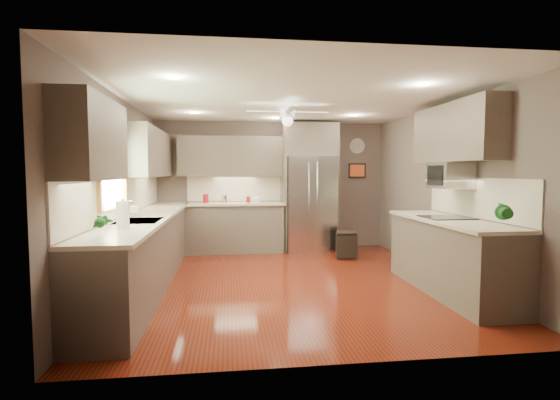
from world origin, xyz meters
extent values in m
plane|color=#51150A|center=(0.00, 0.00, 0.00)|extent=(5.00, 5.00, 0.00)
plane|color=white|center=(0.00, 0.00, 2.50)|extent=(5.00, 5.00, 0.00)
plane|color=brown|center=(0.00, 2.50, 1.25)|extent=(4.50, 0.00, 4.50)
plane|color=brown|center=(0.00, -2.50, 1.25)|extent=(4.50, 0.00, 4.50)
plane|color=brown|center=(-2.25, 0.00, 1.25)|extent=(0.00, 5.00, 5.00)
plane|color=brown|center=(2.25, 0.00, 1.25)|extent=(0.00, 5.00, 5.00)
cylinder|color=maroon|center=(-1.28, 2.22, 1.02)|extent=(0.13, 0.13, 0.17)
cylinder|color=silver|center=(-0.93, 2.22, 1.01)|extent=(0.11, 0.11, 0.15)
cylinder|color=maroon|center=(-0.48, 2.20, 1.00)|extent=(0.10, 0.10, 0.12)
imported|color=white|center=(-2.09, -0.01, 1.03)|extent=(0.11, 0.11, 0.19)
imported|color=#1A5B1E|center=(-1.97, -1.80, 1.09)|extent=(0.16, 0.11, 0.29)
imported|color=#1A5B1E|center=(1.92, -1.79, 1.12)|extent=(0.25, 0.22, 0.37)
imported|color=beige|center=(-0.33, 2.16, 0.96)|extent=(0.21, 0.21, 0.05)
cube|color=brown|center=(-1.95, 0.15, 0.45)|extent=(0.60, 4.70, 0.90)
cube|color=beige|center=(-1.94, 0.15, 0.92)|extent=(0.65, 4.70, 0.04)
cube|color=beige|center=(-2.24, 0.15, 1.20)|extent=(0.02, 4.70, 0.50)
cube|color=brown|center=(-0.72, 2.20, 0.45)|extent=(1.85, 0.60, 0.90)
cube|color=beige|center=(-0.72, 2.19, 0.92)|extent=(1.85, 0.65, 0.04)
cube|color=beige|center=(-0.72, 2.49, 1.20)|extent=(1.85, 0.02, 0.50)
cube|color=brown|center=(-2.08, -1.60, 1.83)|extent=(0.33, 1.20, 0.75)
cube|color=brown|center=(-2.08, 1.30, 1.83)|extent=(0.33, 2.40, 0.75)
cube|color=brown|center=(-0.72, 2.33, 1.83)|extent=(2.15, 0.33, 0.75)
cube|color=brown|center=(2.08, -0.55, 2.03)|extent=(0.33, 1.70, 0.75)
cube|color=#BFF2B2|center=(-2.23, -0.50, 1.55)|extent=(0.01, 1.00, 0.80)
cube|color=brown|center=(-2.21, -0.50, 1.98)|extent=(0.05, 1.12, 0.06)
cube|color=brown|center=(-2.21, -0.50, 1.12)|extent=(0.05, 1.12, 0.06)
cube|color=brown|center=(-2.21, -1.03, 1.55)|extent=(0.05, 0.06, 0.80)
cube|color=brown|center=(-2.21, 0.03, 1.55)|extent=(0.05, 0.06, 0.80)
cube|color=silver|center=(-1.93, -0.50, 0.93)|extent=(0.50, 0.70, 0.03)
cube|color=#262626|center=(-1.93, -0.50, 0.89)|extent=(0.44, 0.62, 0.05)
cylinder|color=silver|center=(-2.13, -0.50, 1.05)|extent=(0.02, 0.02, 0.24)
cylinder|color=silver|center=(-2.07, -0.50, 1.17)|extent=(0.16, 0.02, 0.02)
cube|color=silver|center=(0.70, 2.14, 0.91)|extent=(0.92, 0.72, 1.82)
cube|color=black|center=(0.70, 1.80, 0.66)|extent=(0.88, 0.02, 0.02)
cube|color=black|center=(0.70, 1.79, 1.25)|extent=(0.01, 0.02, 1.00)
cylinder|color=silver|center=(0.62, 1.76, 1.25)|extent=(0.02, 0.02, 0.90)
cylinder|color=silver|center=(0.78, 1.76, 1.25)|extent=(0.02, 0.02, 0.90)
cube|color=brown|center=(0.70, 2.20, 2.14)|extent=(1.04, 0.60, 0.63)
cube|color=brown|center=(0.20, 2.20, 0.91)|extent=(0.06, 0.60, 1.82)
cube|color=brown|center=(1.20, 2.20, 0.91)|extent=(0.06, 0.60, 1.82)
cube|color=brown|center=(1.93, -0.80, 0.45)|extent=(0.65, 2.20, 0.90)
cube|color=beige|center=(1.91, -0.80, 0.92)|extent=(0.70, 2.20, 0.04)
cube|color=beige|center=(2.24, -0.80, 1.20)|extent=(0.02, 2.20, 0.50)
cube|color=black|center=(1.91, -0.70, 0.94)|extent=(0.56, 0.52, 0.01)
cube|color=silver|center=(2.03, -0.55, 1.48)|extent=(0.42, 0.55, 0.34)
cube|color=black|center=(1.82, -0.55, 1.48)|extent=(0.02, 0.40, 0.26)
cylinder|color=white|center=(0.00, 0.30, 2.46)|extent=(0.03, 0.03, 0.08)
cylinder|color=white|center=(0.00, 0.30, 2.36)|extent=(0.22, 0.22, 0.10)
sphere|color=white|center=(0.00, 0.30, 2.26)|extent=(0.16, 0.16, 0.16)
cube|color=white|center=(0.35, 0.30, 2.38)|extent=(0.48, 0.11, 0.01)
cube|color=white|center=(0.00, 0.65, 2.38)|extent=(0.11, 0.48, 0.01)
cube|color=white|center=(-0.35, 0.30, 2.38)|extent=(0.48, 0.11, 0.01)
cube|color=white|center=(0.00, -0.05, 2.38)|extent=(0.11, 0.48, 0.01)
cylinder|color=white|center=(-1.40, 1.30, 2.49)|extent=(0.14, 0.14, 0.01)
cylinder|color=white|center=(1.30, 1.30, 2.49)|extent=(0.14, 0.14, 0.01)
cylinder|color=white|center=(-1.40, -1.20, 2.49)|extent=(0.14, 0.14, 0.01)
cylinder|color=white|center=(1.30, -1.20, 2.49)|extent=(0.14, 0.14, 0.01)
cylinder|color=white|center=(0.00, 1.80, 2.49)|extent=(0.14, 0.14, 0.01)
cylinder|color=white|center=(1.75, 2.48, 2.05)|extent=(0.30, 0.03, 0.30)
cylinder|color=silver|center=(1.75, 2.47, 2.05)|extent=(0.29, 0.00, 0.29)
cube|color=black|center=(1.75, 2.48, 1.55)|extent=(0.36, 0.03, 0.30)
cube|color=#D3542A|center=(1.75, 2.46, 1.55)|extent=(0.30, 0.01, 0.24)
cube|color=black|center=(1.21, 1.37, 0.22)|extent=(0.41, 0.41, 0.40)
cube|color=black|center=(1.21, 1.37, 0.46)|extent=(0.39, 0.39, 0.03)
cylinder|color=white|center=(-1.93, -1.22, 1.08)|extent=(0.13, 0.13, 0.30)
cylinder|color=silver|center=(-1.93, -1.22, 1.09)|extent=(0.03, 0.03, 0.32)
camera|label=1|loc=(-0.84, -5.53, 1.53)|focal=26.00mm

